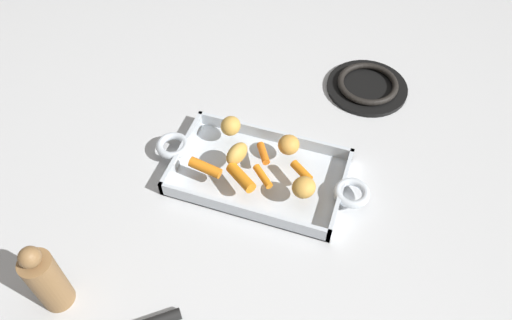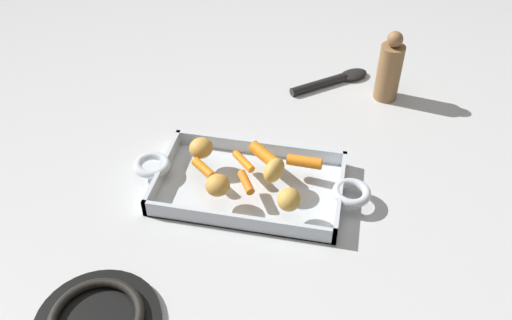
# 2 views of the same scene
# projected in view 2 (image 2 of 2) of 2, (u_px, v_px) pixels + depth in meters

# --- Properties ---
(ground_plane) EXTENTS (1.95, 1.95, 0.00)m
(ground_plane) POSITION_uv_depth(u_px,v_px,m) (249.00, 189.00, 1.06)
(ground_plane) COLOR silver
(roasting_dish) EXTENTS (0.45, 0.21, 0.04)m
(roasting_dish) POSITION_uv_depth(u_px,v_px,m) (249.00, 184.00, 1.05)
(roasting_dish) COLOR silver
(roasting_dish) RESTS_ON ground_plane
(baby_carrot_northwest) EXTENTS (0.05, 0.05, 0.02)m
(baby_carrot_northwest) POSITION_uv_depth(u_px,v_px,m) (203.00, 168.00, 1.04)
(baby_carrot_northwest) COLOR orange
(baby_carrot_northwest) RESTS_ON roasting_dish
(baby_carrot_southeast) EXTENTS (0.05, 0.05, 0.02)m
(baby_carrot_southeast) POSITION_uv_depth(u_px,v_px,m) (243.00, 161.00, 1.05)
(baby_carrot_southeast) COLOR orange
(baby_carrot_southeast) RESTS_ON roasting_dish
(baby_carrot_short) EXTENTS (0.04, 0.05, 0.02)m
(baby_carrot_short) POSITION_uv_depth(u_px,v_px,m) (245.00, 182.00, 1.01)
(baby_carrot_short) COLOR orange
(baby_carrot_short) RESTS_ON roasting_dish
(baby_carrot_southwest) EXTENTS (0.07, 0.03, 0.03)m
(baby_carrot_southwest) POSITION_uv_depth(u_px,v_px,m) (304.00, 162.00, 1.05)
(baby_carrot_southwest) COLOR orange
(baby_carrot_southwest) RESTS_ON roasting_dish
(baby_carrot_center_left) EXTENTS (0.07, 0.06, 0.03)m
(baby_carrot_center_left) POSITION_uv_depth(u_px,v_px,m) (265.00, 156.00, 1.06)
(baby_carrot_center_left) COLOR orange
(baby_carrot_center_left) RESTS_ON roasting_dish
(potato_golden_small) EXTENTS (0.05, 0.05, 0.04)m
(potato_golden_small) POSITION_uv_depth(u_px,v_px,m) (289.00, 200.00, 0.96)
(potato_golden_small) COLOR gold
(potato_golden_small) RESTS_ON roasting_dish
(potato_golden_large) EXTENTS (0.05, 0.06, 0.04)m
(potato_golden_large) POSITION_uv_depth(u_px,v_px,m) (274.00, 170.00, 1.02)
(potato_golden_large) COLOR gold
(potato_golden_large) RESTS_ON roasting_dish
(potato_near_roast) EXTENTS (0.06, 0.06, 0.04)m
(potato_near_roast) POSITION_uv_depth(u_px,v_px,m) (201.00, 148.00, 1.06)
(potato_near_roast) COLOR gold
(potato_near_roast) RESTS_ON roasting_dish
(potato_corner) EXTENTS (0.06, 0.06, 0.04)m
(potato_corner) POSITION_uv_depth(u_px,v_px,m) (218.00, 185.00, 0.99)
(potato_corner) COLOR gold
(potato_corner) RESTS_ON roasting_dish
(serving_spoon) EXTENTS (0.18, 0.16, 0.02)m
(serving_spoon) POSITION_uv_depth(u_px,v_px,m) (335.00, 80.00, 1.33)
(serving_spoon) COLOR black
(serving_spoon) RESTS_ON ground_plane
(pepper_mill) EXTENTS (0.05, 0.05, 0.17)m
(pepper_mill) POSITION_uv_depth(u_px,v_px,m) (389.00, 69.00, 1.24)
(pepper_mill) COLOR olive
(pepper_mill) RESTS_ON ground_plane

